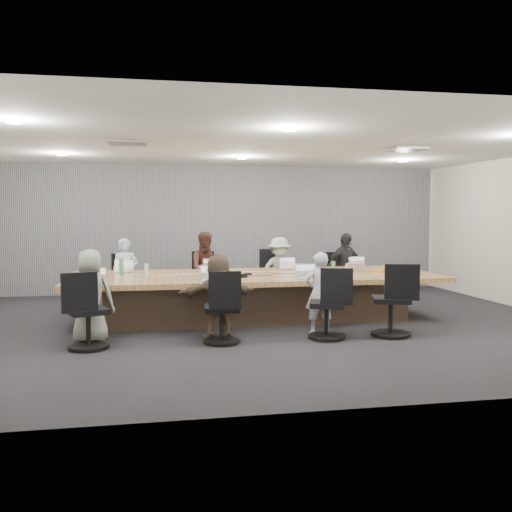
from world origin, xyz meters
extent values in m
cube|color=black|center=(0.00, 0.00, 0.00)|extent=(10.00, 8.00, 0.00)
cube|color=white|center=(0.00, 0.00, 2.80)|extent=(10.00, 8.00, 0.00)
cube|color=silver|center=(0.00, 4.00, 1.40)|extent=(10.00, 0.00, 2.80)
cube|color=silver|center=(0.00, -4.00, 1.40)|extent=(10.00, 0.00, 2.80)
cube|color=gray|center=(0.00, 3.92, 1.40)|extent=(9.80, 0.04, 2.80)
cube|color=#463527|center=(0.00, 0.50, 0.33)|extent=(4.80, 1.40, 0.66)
cube|color=#A77948|center=(0.00, 0.50, 0.70)|extent=(6.00, 2.20, 0.08)
imported|color=#AFC2D0|center=(-2.15, 1.85, 0.65)|extent=(0.47, 0.31, 1.29)
cube|color=#B2B2B7|center=(-2.15, 1.30, 0.75)|extent=(0.33, 0.24, 0.02)
imported|color=#412420|center=(-0.65, 1.85, 0.70)|extent=(0.72, 0.58, 1.40)
cube|color=#8C6647|center=(-0.65, 1.30, 0.75)|extent=(0.37, 0.28, 0.02)
imported|color=#97A197|center=(0.73, 1.85, 0.64)|extent=(0.89, 0.60, 1.29)
cube|color=#B2B2B7|center=(0.73, 1.30, 0.75)|extent=(0.32, 0.24, 0.02)
imported|color=#232226|center=(2.05, 1.85, 0.68)|extent=(0.86, 0.51, 1.37)
cube|color=#B2B2B7|center=(2.05, 1.30, 0.75)|extent=(0.34, 0.26, 0.02)
imported|color=gray|center=(-2.50, -0.85, 0.64)|extent=(0.67, 0.48, 1.27)
cube|color=#8C6647|center=(-2.50, -0.30, 0.75)|extent=(0.35, 0.24, 0.02)
imported|color=brown|center=(-0.78, -0.85, 0.60)|extent=(1.14, 0.48, 1.19)
cube|color=#B2B2B7|center=(-0.78, -0.30, 0.75)|extent=(0.38, 0.27, 0.02)
imported|color=#B9B6C3|center=(0.70, -0.85, 0.59)|extent=(0.45, 0.30, 1.19)
cube|color=#B2B2B7|center=(0.70, -0.30, 0.75)|extent=(0.35, 0.25, 0.02)
cylinder|color=#3F9958|center=(-2.16, 0.77, 0.87)|extent=(0.08, 0.08, 0.27)
cylinder|color=#3F9958|center=(1.22, 0.09, 0.86)|extent=(0.08, 0.08, 0.23)
cylinder|color=silver|center=(-1.76, 0.50, 0.85)|extent=(0.08, 0.08, 0.21)
cylinder|color=white|center=(-0.50, 1.02, 0.79)|extent=(0.08, 0.08, 0.10)
cylinder|color=white|center=(1.77, 0.92, 0.80)|extent=(0.11, 0.11, 0.11)
cylinder|color=brown|center=(-2.65, 0.19, 0.80)|extent=(0.11, 0.11, 0.12)
cube|color=black|center=(-0.37, 0.16, 0.76)|extent=(0.17, 0.12, 0.03)
cube|color=black|center=(-0.14, 0.44, 0.75)|extent=(0.15, 0.11, 0.03)
cube|color=black|center=(-0.29, 0.03, 0.77)|extent=(0.15, 0.04, 0.06)
cube|color=tan|center=(1.82, 0.65, 0.81)|extent=(0.28, 0.18, 0.14)
cube|color=orange|center=(2.13, 0.39, 0.76)|extent=(0.21, 0.21, 0.04)
camera|label=1|loc=(-1.74, -8.71, 1.73)|focal=40.00mm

